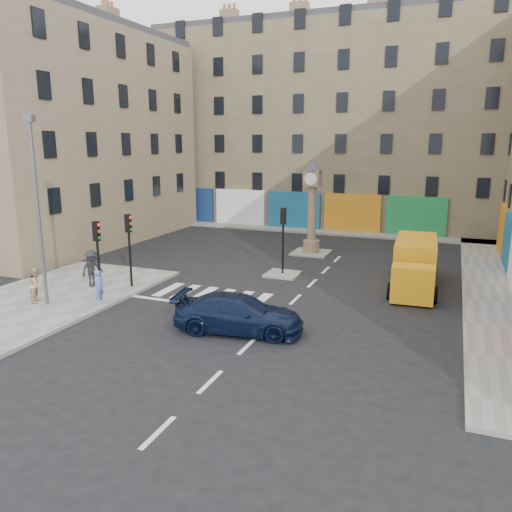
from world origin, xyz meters
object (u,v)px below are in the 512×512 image
Objects in this scene: clock_pillar at (312,201)px; traffic_light_left_far at (129,239)px; yellow_van at (415,264)px; pedestrian_dark at (92,268)px; pedestrian_blue at (99,287)px; traffic_light_left_near at (98,248)px; traffic_light_island at (283,230)px; navy_sedan at (239,314)px; pedestrian_tan at (37,285)px; lamp_post at (37,202)px.

traffic_light_left_far is at bearing -118.94° from clock_pillar.
clock_pillar is at bearing 138.49° from yellow_van.
pedestrian_blue is at bearing -121.90° from pedestrian_dark.
clock_pillar is at bearing 65.45° from traffic_light_left_near.
traffic_light_left_far is (0.00, 2.40, 0.00)m from traffic_light_left_near.
traffic_light_island reaches higher than yellow_van.
clock_pillar is 1.19× the size of navy_sedan.
clock_pillar reaches higher than traffic_light_left_near.
traffic_light_island is 10.33m from pedestrian_blue.
yellow_van is at bearing 23.30° from traffic_light_left_far.
navy_sedan is at bearing -125.89° from yellow_van.
pedestrian_tan is (-8.80, -15.10, -2.58)m from clock_pillar.
pedestrian_dark is at bearing -143.14° from traffic_light_island.
pedestrian_tan is (-0.60, 0.09, -3.83)m from lamp_post.
yellow_van reaches higher than navy_sedan.
traffic_light_island is at bearing 51.07° from traffic_light_left_near.
yellow_van is at bearing 31.40° from traffic_light_left_near.
lamp_post is 1.36× the size of clock_pillar.
traffic_light_island is at bearing -179.97° from yellow_van.
yellow_van reaches higher than pedestrian_dark.
lamp_post is 18.34m from yellow_van.
pedestrian_dark reaches higher than pedestrian_blue.
traffic_light_left_far is 2.50m from pedestrian_dark.
clock_pillar is at bearing -4.44° from navy_sedan.
pedestrian_blue is at bearing -112.85° from clock_pillar.
yellow_van is at bearing -41.89° from navy_sedan.
traffic_light_left_near is 2.27× the size of pedestrian_tan.
clock_pillar is 17.67m from pedestrian_tan.
pedestrian_dark is (-8.14, -6.11, -1.50)m from traffic_light_island.
clock_pillar reaches higher than pedestrian_blue.
navy_sedan is 9.93m from pedestrian_tan.
clock_pillar is (0.00, 6.00, 0.96)m from traffic_light_island.
lamp_post is at bearing 84.03° from navy_sedan.
pedestrian_dark reaches higher than pedestrian_tan.
pedestrian_blue is (-6.00, -14.24, -2.61)m from clock_pillar.
pedestrian_blue is (-7.12, 0.50, 0.19)m from navy_sedan.
clock_pillar is 9.33m from yellow_van.
traffic_light_left_far is 0.55× the size of yellow_van.
clock_pillar is (6.30, 13.80, 0.93)m from traffic_light_left_near.
traffic_light_left_near is 7.71m from navy_sedan.
clock_pillar is 3.75× the size of pedestrian_tan.
lamp_post is at bearing -167.99° from pedestrian_dark.
traffic_light_left_far is 13.05m from clock_pillar.
traffic_light_left_near reaches higher than pedestrian_dark.
traffic_light_left_far reaches higher than traffic_light_island.
pedestrian_tan is (-2.50, -1.31, -1.66)m from traffic_light_left_near.
traffic_light_island reaches higher than navy_sedan.
lamp_post is 4.43× the size of pedestrian_dark.
clock_pillar is at bearing 61.06° from traffic_light_left_far.
navy_sedan is (7.42, -3.34, -1.88)m from traffic_light_left_far.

